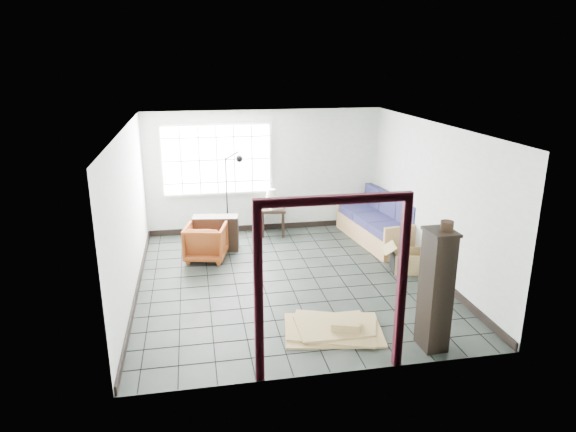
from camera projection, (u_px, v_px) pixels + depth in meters
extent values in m
plane|color=black|center=(288.00, 280.00, 8.73)|extent=(5.50, 5.50, 0.00)
cube|color=#B9BFB7|center=(264.00, 171.00, 10.93)|extent=(5.00, 0.02, 2.60)
cube|color=#B9BFB7|center=(334.00, 274.00, 5.77)|extent=(5.00, 0.02, 2.60)
cube|color=#B9BFB7|center=(129.00, 215.00, 7.91)|extent=(0.02, 5.50, 2.60)
cube|color=#B9BFB7|center=(431.00, 199.00, 8.79)|extent=(0.02, 5.50, 2.60)
cube|color=white|center=(288.00, 126.00, 7.96)|extent=(5.00, 5.50, 0.02)
cube|color=black|center=(265.00, 227.00, 11.28)|extent=(4.95, 0.03, 0.12)
cube|color=black|center=(138.00, 288.00, 8.28)|extent=(0.03, 5.45, 0.12)
cube|color=black|center=(425.00, 266.00, 9.15)|extent=(0.03, 5.45, 0.12)
cube|color=silver|center=(217.00, 160.00, 10.63)|extent=(2.32, 0.06, 1.52)
cube|color=white|center=(217.00, 160.00, 10.59)|extent=(2.20, 0.02, 1.40)
cube|color=#3C0D18|center=(259.00, 298.00, 5.74)|extent=(0.10, 0.08, 2.10)
cube|color=#3C0D18|center=(402.00, 286.00, 6.04)|extent=(0.10, 0.08, 2.10)
cube|color=#3C0D18|center=(334.00, 200.00, 5.56)|extent=(1.80, 0.08, 0.10)
cube|color=#9C7146|center=(376.00, 232.00, 10.53)|extent=(1.09, 2.17, 0.38)
cube|color=#9C7146|center=(404.00, 243.00, 9.51)|extent=(0.83, 0.17, 0.67)
cube|color=#9C7146|center=(354.00, 211.00, 11.46)|extent=(0.83, 0.17, 0.67)
cube|color=#9C7146|center=(394.00, 213.00, 10.53)|extent=(0.35, 2.08, 0.73)
cube|color=#1A1A41|center=(393.00, 230.00, 9.82)|extent=(0.83, 0.76, 0.17)
cube|color=#1A1A41|center=(408.00, 216.00, 9.83)|extent=(0.23, 0.68, 0.54)
cube|color=#1A1A41|center=(376.00, 220.00, 10.44)|extent=(0.83, 0.76, 0.17)
cube|color=#1A1A41|center=(390.00, 207.00, 10.46)|extent=(0.23, 0.68, 0.54)
cube|color=#1A1A41|center=(361.00, 211.00, 11.07)|extent=(0.83, 0.76, 0.17)
cube|color=#1A1A41|center=(375.00, 198.00, 11.08)|extent=(0.23, 0.68, 0.54)
imported|color=brown|center=(206.00, 240.00, 9.53)|extent=(0.86, 0.83, 0.75)
cube|color=black|center=(273.00, 209.00, 10.84)|extent=(0.62, 0.62, 0.06)
cube|color=black|center=(263.00, 225.00, 10.72)|extent=(0.06, 0.06, 0.54)
cube|color=black|center=(283.00, 225.00, 10.73)|extent=(0.06, 0.06, 0.54)
cube|color=black|center=(263.00, 219.00, 11.13)|extent=(0.06, 0.06, 0.54)
cube|color=black|center=(283.00, 219.00, 11.14)|extent=(0.06, 0.06, 0.54)
cylinder|color=black|center=(272.00, 204.00, 10.85)|extent=(0.12, 0.12, 0.13)
cylinder|color=black|center=(271.00, 199.00, 10.81)|extent=(0.03, 0.03, 0.10)
cone|color=beige|center=(271.00, 194.00, 10.78)|extent=(0.32, 0.32, 0.19)
cube|color=silver|center=(275.00, 206.00, 10.77)|extent=(0.35, 0.31, 0.10)
cylinder|color=black|center=(269.00, 207.00, 10.70)|extent=(0.04, 0.07, 0.06)
cylinder|color=black|center=(228.00, 236.00, 10.83)|extent=(0.35, 0.35, 0.03)
cylinder|color=black|center=(227.00, 198.00, 10.59)|extent=(0.03, 0.03, 1.67)
cylinder|color=black|center=(232.00, 155.00, 10.34)|extent=(0.28, 0.11, 0.15)
sphere|color=black|center=(239.00, 159.00, 10.37)|extent=(0.19, 0.19, 0.15)
cube|color=black|center=(216.00, 233.00, 10.03)|extent=(0.91, 0.46, 0.68)
cube|color=black|center=(216.00, 232.00, 10.03)|extent=(0.85, 0.41, 0.03)
cube|color=black|center=(436.00, 291.00, 6.50)|extent=(0.31, 0.41, 1.59)
cube|color=black|center=(441.00, 232.00, 6.27)|extent=(0.35, 0.45, 0.04)
cylinder|color=black|center=(447.00, 226.00, 6.23)|extent=(0.21, 0.21, 0.12)
cube|color=#9B794B|center=(407.00, 270.00, 9.11)|extent=(0.61, 0.53, 0.02)
cube|color=black|center=(393.00, 261.00, 9.06)|extent=(0.11, 0.43, 0.37)
cube|color=#9B794B|center=(423.00, 261.00, 9.05)|extent=(0.11, 0.43, 0.37)
cube|color=#9B794B|center=(410.00, 266.00, 8.85)|extent=(0.53, 0.13, 0.37)
cube|color=#9B794B|center=(405.00, 257.00, 9.26)|extent=(0.53, 0.13, 0.37)
cube|color=#9B794B|center=(389.00, 248.00, 8.99)|extent=(0.28, 0.46, 0.15)
cube|color=#9B794B|center=(429.00, 248.00, 8.98)|extent=(0.28, 0.46, 0.15)
cube|color=#9B794B|center=(333.00, 330.00, 7.11)|extent=(1.47, 1.15, 0.03)
cube|color=#9B794B|center=(333.00, 328.00, 7.10)|extent=(1.39, 1.22, 0.03)
cube|color=#9B794B|center=(333.00, 326.00, 7.09)|extent=(1.00, 0.73, 0.03)
cube|color=#9B794B|center=(346.00, 324.00, 7.01)|extent=(0.47, 0.42, 0.11)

